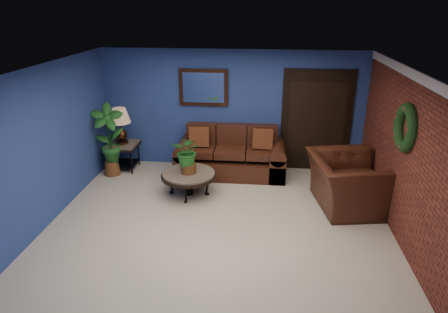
# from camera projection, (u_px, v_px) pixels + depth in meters

# --- Properties ---
(floor) EXTENTS (5.50, 5.50, 0.00)m
(floor) POSITION_uv_depth(u_px,v_px,m) (219.00, 223.00, 6.54)
(floor) COLOR beige
(floor) RESTS_ON ground
(wall_back) EXTENTS (5.50, 0.04, 2.50)m
(wall_back) POSITION_uv_depth(u_px,v_px,m) (232.00, 110.00, 8.40)
(wall_back) COLOR navy
(wall_back) RESTS_ON ground
(wall_left) EXTENTS (0.04, 5.00, 2.50)m
(wall_left) POSITION_uv_depth(u_px,v_px,m) (47.00, 145.00, 6.34)
(wall_left) COLOR navy
(wall_left) RESTS_ON ground
(wall_right_brick) EXTENTS (0.04, 5.00, 2.50)m
(wall_right_brick) POSITION_uv_depth(u_px,v_px,m) (406.00, 158.00, 5.82)
(wall_right_brick) COLOR maroon
(wall_right_brick) RESTS_ON ground
(ceiling) EXTENTS (5.50, 5.00, 0.02)m
(ceiling) POSITION_uv_depth(u_px,v_px,m) (218.00, 69.00, 5.63)
(ceiling) COLOR white
(ceiling) RESTS_ON wall_back
(crown_molding) EXTENTS (0.03, 5.00, 0.14)m
(crown_molding) POSITION_uv_depth(u_px,v_px,m) (418.00, 77.00, 5.39)
(crown_molding) COLOR white
(crown_molding) RESTS_ON wall_right_brick
(wall_mirror) EXTENTS (1.02, 0.06, 0.77)m
(wall_mirror) POSITION_uv_depth(u_px,v_px,m) (204.00, 88.00, 8.25)
(wall_mirror) COLOR #432212
(wall_mirror) RESTS_ON wall_back
(closet_door) EXTENTS (1.44, 0.06, 2.18)m
(closet_door) POSITION_uv_depth(u_px,v_px,m) (316.00, 122.00, 8.28)
(closet_door) COLOR black
(closet_door) RESTS_ON wall_back
(wreath) EXTENTS (0.16, 0.72, 0.72)m
(wreath) POSITION_uv_depth(u_px,v_px,m) (406.00, 128.00, 5.71)
(wreath) COLOR black
(wreath) RESTS_ON wall_right_brick
(sofa) EXTENTS (2.24, 0.97, 1.01)m
(sofa) POSITION_uv_depth(u_px,v_px,m) (231.00, 158.00, 8.35)
(sofa) COLOR #421E12
(sofa) RESTS_ON ground
(coffee_table) EXTENTS (1.03, 1.03, 0.44)m
(coffee_table) POSITION_uv_depth(u_px,v_px,m) (189.00, 175.00, 7.37)
(coffee_table) COLOR #57524C
(coffee_table) RESTS_ON ground
(end_table) EXTENTS (0.64, 0.64, 0.58)m
(end_table) POSITION_uv_depth(u_px,v_px,m) (123.00, 149.00, 8.49)
(end_table) COLOR #57524C
(end_table) RESTS_ON ground
(table_lamp) EXTENTS (0.44, 0.44, 0.73)m
(table_lamp) POSITION_uv_depth(u_px,v_px,m) (120.00, 122.00, 8.27)
(table_lamp) COLOR #432212
(table_lamp) RESTS_ON end_table
(side_chair) EXTENTS (0.47, 0.47, 0.97)m
(side_chair) POSITION_uv_depth(u_px,v_px,m) (244.00, 148.00, 8.28)
(side_chair) COLOR #502E16
(side_chair) RESTS_ON ground
(armchair) EXTENTS (1.43, 1.57, 0.90)m
(armchair) POSITION_uv_depth(u_px,v_px,m) (347.00, 183.00, 6.92)
(armchair) COLOR #421E12
(armchair) RESTS_ON ground
(coffee_plant) EXTENTS (0.59, 0.53, 0.71)m
(coffee_plant) POSITION_uv_depth(u_px,v_px,m) (188.00, 153.00, 7.21)
(coffee_plant) COLOR #5D3217
(coffee_plant) RESTS_ON coffee_table
(floor_plant) EXTENTS (0.41, 0.35, 0.81)m
(floor_plant) POSITION_uv_depth(u_px,v_px,m) (363.00, 194.00, 6.60)
(floor_plant) COLOR #5D3217
(floor_plant) RESTS_ON ground
(tall_plant) EXTENTS (0.77, 0.64, 1.51)m
(tall_plant) POSITION_uv_depth(u_px,v_px,m) (109.00, 137.00, 8.08)
(tall_plant) COLOR brown
(tall_plant) RESTS_ON ground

